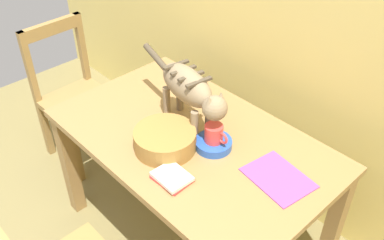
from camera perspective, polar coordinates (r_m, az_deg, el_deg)
The scene contains 8 objects.
dining_table at distance 2.12m, azimuth 0.00°, elevation -4.05°, with size 1.36×0.83×0.73m.
cat at distance 2.00m, azimuth -0.26°, elevation 4.09°, with size 0.64×0.19×0.31m.
saucer_bowl at distance 1.99m, azimuth 2.83°, elevation -3.13°, with size 0.17×0.17×0.04m, color blue.
coffee_mug at distance 1.95m, azimuth 2.96°, elevation -1.80°, with size 0.13×0.09×0.08m.
magazine at distance 1.89m, azimuth 11.29°, elevation -7.49°, with size 0.28×0.21×0.01m, color #944295.
book_stack at distance 1.84m, azimuth -2.64°, elevation -7.55°, with size 0.16×0.13×0.03m.
wicker_basket at distance 1.97m, azimuth -3.57°, elevation -2.57°, with size 0.29×0.29×0.09m.
wooden_chair_far at distance 2.93m, azimuth -15.08°, elevation 2.93°, with size 0.43×0.43×0.93m.
Camera 1 is at (1.14, 0.02, 2.04)m, focal length 40.49 mm.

